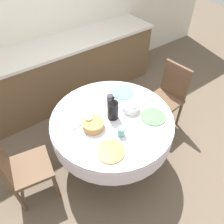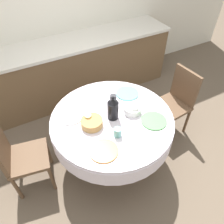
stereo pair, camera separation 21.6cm
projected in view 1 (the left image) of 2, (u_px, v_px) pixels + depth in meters
ground_plane at (112, 158)px, 2.72m from camera, size 12.00×12.00×0.00m
wall_back at (32, 9)px, 2.83m from camera, size 7.00×0.05×2.60m
kitchen_counter at (55, 75)px, 3.22m from camera, size 3.24×0.64×0.91m
dining_table at (112, 126)px, 2.30m from camera, size 1.27×1.27×0.72m
chair_left at (168, 94)px, 2.84m from camera, size 0.43×0.43×0.89m
chair_right at (20, 167)px, 2.07m from camera, size 0.46×0.46×0.89m
plate_near_left at (110, 151)px, 1.91m from camera, size 0.26×0.26×0.01m
cup_near_left at (121, 132)px, 2.02m from camera, size 0.07×0.07×0.09m
plate_near_right at (153, 116)px, 2.22m from camera, size 0.26×0.26×0.01m
cup_near_right at (134, 108)px, 2.25m from camera, size 0.07×0.07×0.09m
plate_far_left at (70, 120)px, 2.18m from camera, size 0.26×0.26×0.01m
cup_far_left at (89, 121)px, 2.12m from camera, size 0.07×0.07×0.09m
plate_far_right at (122, 92)px, 2.50m from camera, size 0.26×0.26×0.01m
cup_far_right at (110, 99)px, 2.36m from camera, size 0.07×0.07×0.09m
coffee_carafe at (113, 109)px, 2.14m from camera, size 0.11×0.11×0.27m
bread_basket at (93, 125)px, 2.10m from camera, size 0.21×0.21×0.08m
fruit_bowl at (131, 108)px, 2.27m from camera, size 0.18×0.18×0.07m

